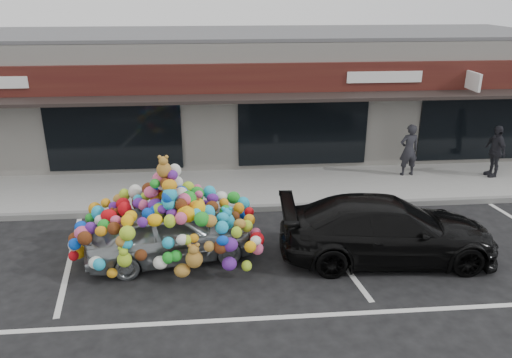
{
  "coord_description": "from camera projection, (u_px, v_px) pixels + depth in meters",
  "views": [
    {
      "loc": [
        0.13,
        -9.98,
        5.72
      ],
      "look_at": [
        1.12,
        1.4,
        1.36
      ],
      "focal_mm": 35.0,
      "sensor_mm": 36.0,
      "label": 1
    }
  ],
  "objects": [
    {
      "name": "ground",
      "position": [
        212.0,
        258.0,
        11.32
      ],
      "size": [
        90.0,
        90.0,
        0.0
      ],
      "primitive_type": "plane",
      "color": "black",
      "rests_on": "ground"
    },
    {
      "name": "lane_line",
      "position": [
        320.0,
        315.0,
        9.34
      ],
      "size": [
        14.0,
        0.12,
        0.01
      ],
      "primitive_type": "cube",
      "color": "silver",
      "rests_on": "ground"
    },
    {
      "name": "parking_stripe_mid",
      "position": [
        331.0,
        249.0,
        11.73
      ],
      "size": [
        0.73,
        4.37,
        0.01
      ],
      "primitive_type": "cube",
      "rotation": [
        0.0,
        0.0,
        0.14
      ],
      "color": "silver",
      "rests_on": "ground"
    },
    {
      "name": "toy_car",
      "position": [
        170.0,
        226.0,
        11.07
      ],
      "size": [
        2.73,
        4.25,
        2.32
      ],
      "rotation": [
        0.0,
        0.0,
        1.77
      ],
      "color": "#B2B5BD",
      "rests_on": "ground"
    },
    {
      "name": "pedestrian_a",
      "position": [
        409.0,
        150.0,
        15.69
      ],
      "size": [
        0.64,
        0.45,
        1.66
      ],
      "primitive_type": "imported",
      "rotation": [
        0.0,
        0.0,
        3.22
      ],
      "color": "#25242A",
      "rests_on": "sidewalk"
    },
    {
      "name": "kerb",
      "position": [
        212.0,
        210.0,
        13.62
      ],
      "size": [
        26.0,
        0.18,
        0.16
      ],
      "primitive_type": "cube",
      "color": "slate",
      "rests_on": "ground"
    },
    {
      "name": "black_sedan",
      "position": [
        388.0,
        230.0,
        11.12
      ],
      "size": [
        2.27,
        4.93,
        1.4
      ],
      "primitive_type": "imported",
      "rotation": [
        0.0,
        0.0,
        1.5
      ],
      "color": "black",
      "rests_on": "ground"
    },
    {
      "name": "parking_stripe_left",
      "position": [
        70.0,
        260.0,
        11.24
      ],
      "size": [
        0.73,
        4.37,
        0.01
      ],
      "primitive_type": "cube",
      "rotation": [
        0.0,
        0.0,
        0.14
      ],
      "color": "silver",
      "rests_on": "ground"
    },
    {
      "name": "sidewalk",
      "position": [
        211.0,
        189.0,
        15.01
      ],
      "size": [
        26.0,
        3.0,
        0.15
      ],
      "primitive_type": "cube",
      "color": "gray",
      "rests_on": "ground"
    },
    {
      "name": "shop_building",
      "position": [
        209.0,
        92.0,
        18.4
      ],
      "size": [
        24.0,
        7.2,
        4.31
      ],
      "color": "white",
      "rests_on": "ground"
    },
    {
      "name": "pedestrian_c",
      "position": [
        495.0,
        151.0,
        15.62
      ],
      "size": [
        0.99,
        0.46,
        1.64
      ],
      "primitive_type": "imported",
      "rotation": [
        0.0,
        0.0,
        4.78
      ],
      "color": "#29262C",
      "rests_on": "sidewalk"
    }
  ]
}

